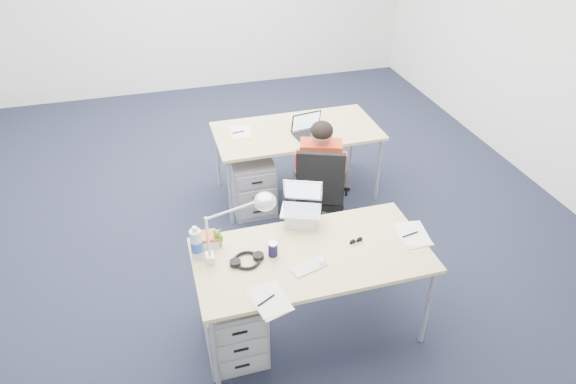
{
  "coord_description": "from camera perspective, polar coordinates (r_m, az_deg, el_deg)",
  "views": [
    {
      "loc": [
        -0.87,
        -3.93,
        3.03
      ],
      "look_at": [
        0.01,
        -0.82,
        0.85
      ],
      "focal_mm": 32.0,
      "sensor_mm": 36.0,
      "label": 1
    }
  ],
  "objects": [
    {
      "name": "drawer_pedestal_far",
      "position": [
        5.06,
        -4.06,
        0.94
      ],
      "size": [
        0.4,
        0.5,
        0.55
      ],
      "primitive_type": "cube",
      "color": "#96989B",
      "rests_on": "ground"
    },
    {
      "name": "cordless_phone",
      "position": [
        3.53,
        -10.15,
        -5.56
      ],
      "size": [
        0.05,
        0.03,
        0.16
      ],
      "primitive_type": "cube",
      "rotation": [
        0.0,
        0.0,
        -0.18
      ],
      "color": "black",
      "rests_on": "desk_near"
    },
    {
      "name": "floor",
      "position": [
        5.03,
        -2.72,
        -3.03
      ],
      "size": [
        7.0,
        7.0,
        0.0
      ],
      "primitive_type": "plane",
      "color": "black",
      "rests_on": "ground"
    },
    {
      "name": "book_stack",
      "position": [
        3.61,
        -9.2,
        -5.28
      ],
      "size": [
        0.19,
        0.15,
        0.08
      ],
      "primitive_type": "cube",
      "rotation": [
        0.0,
        0.0,
        0.11
      ],
      "color": "silver",
      "rests_on": "desk_near"
    },
    {
      "name": "desk_far",
      "position": [
        5.07,
        0.97,
        6.45
      ],
      "size": [
        1.6,
        0.8,
        0.73
      ],
      "color": "tan",
      "rests_on": "ground"
    },
    {
      "name": "wireless_keyboard",
      "position": [
        3.41,
        2.36,
        -8.31
      ],
      "size": [
        0.26,
        0.16,
        0.01
      ],
      "primitive_type": "cube",
      "rotation": [
        0.0,
        0.0,
        0.28
      ],
      "color": "white",
      "rests_on": "desk_near"
    },
    {
      "name": "computer_mouse",
      "position": [
        3.44,
        3.75,
        -7.59
      ],
      "size": [
        0.07,
        0.09,
        0.03
      ],
      "primitive_type": "ellipsoid",
      "rotation": [
        0.0,
        0.0,
        -0.15
      ],
      "color": "white",
      "rests_on": "desk_near"
    },
    {
      "name": "sunglasses",
      "position": [
        3.63,
        7.57,
        -5.42
      ],
      "size": [
        0.11,
        0.06,
        0.02
      ],
      "primitive_type": null,
      "rotation": [
        0.0,
        0.0,
        0.16
      ],
      "color": "black",
      "rests_on": "desk_near"
    },
    {
      "name": "room",
      "position": [
        4.23,
        -3.36,
        15.84
      ],
      "size": [
        6.02,
        7.02,
        2.8
      ],
      "color": "silver",
      "rests_on": "ground"
    },
    {
      "name": "desk_near",
      "position": [
        3.55,
        2.65,
        -7.4
      ],
      "size": [
        1.6,
        0.8,
        0.73
      ],
      "color": "tan",
      "rests_on": "ground"
    },
    {
      "name": "far_cup",
      "position": [
        5.07,
        2.57,
        7.53
      ],
      "size": [
        0.07,
        0.07,
        0.09
      ],
      "primitive_type": "cylinder",
      "rotation": [
        0.0,
        0.0,
        0.28
      ],
      "color": "white",
      "rests_on": "desk_far"
    },
    {
      "name": "water_bottle",
      "position": [
        3.45,
        -10.15,
        -5.55
      ],
      "size": [
        0.09,
        0.09,
        0.26
      ],
      "primitive_type": "cylinder",
      "rotation": [
        0.0,
        0.0,
        -0.17
      ],
      "color": "silver",
      "rests_on": "desk_near"
    },
    {
      "name": "desk_lamp",
      "position": [
        3.35,
        -6.46,
        -4.04
      ],
      "size": [
        0.46,
        0.28,
        0.49
      ],
      "primitive_type": null,
      "rotation": [
        0.0,
        0.0,
        -0.31
      ],
      "color": "silver",
      "rests_on": "desk_near"
    },
    {
      "name": "far_papers",
      "position": [
        5.01,
        -5.35,
        6.56
      ],
      "size": [
        0.23,
        0.3,
        0.01
      ],
      "primitive_type": "cube",
      "rotation": [
        0.0,
        0.0,
        -0.15
      ],
      "color": "white",
      "rests_on": "desk_far"
    },
    {
      "name": "silver_laptop",
      "position": [
        3.69,
        1.47,
        -1.61
      ],
      "size": [
        0.35,
        0.32,
        0.3
      ],
      "primitive_type": null,
      "rotation": [
        0.0,
        0.0,
        -0.39
      ],
      "color": "silver",
      "rests_on": "desk_near"
    },
    {
      "name": "headphones",
      "position": [
        3.45,
        -4.59,
        -7.49
      ],
      "size": [
        0.26,
        0.22,
        0.04
      ],
      "primitive_type": null,
      "rotation": [
        0.0,
        0.0,
        0.14
      ],
      "color": "black",
      "rests_on": "desk_near"
    },
    {
      "name": "dark_laptop",
      "position": [
        4.89,
        2.56,
        7.38
      ],
      "size": [
        0.34,
        0.33,
        0.22
      ],
      "primitive_type": null,
      "rotation": [
        0.0,
        0.0,
        0.15
      ],
      "color": "black",
      "rests_on": "desk_far"
    },
    {
      "name": "seated_person",
      "position": [
        4.63,
        3.56,
        2.07
      ],
      "size": [
        0.49,
        0.68,
        1.15
      ],
      "rotation": [
        0.0,
        0.0,
        -0.34
      ],
      "color": "#C0391B",
      "rests_on": "ground"
    },
    {
      "name": "bear_figurine",
      "position": [
        3.57,
        -7.84,
        -5.04
      ],
      "size": [
        0.09,
        0.08,
        0.14
      ],
      "primitive_type": null,
      "rotation": [
        0.0,
        0.0,
        0.39
      ],
      "color": "#336E1D",
      "rests_on": "desk_near"
    },
    {
      "name": "drawer_pedestal_near",
      "position": [
        3.71,
        -6.06,
        -14.1
      ],
      "size": [
        0.4,
        0.5,
        0.55
      ],
      "primitive_type": "cube",
      "color": "#96989B",
      "rests_on": "ground"
    },
    {
      "name": "office_chair",
      "position": [
        4.67,
        3.51,
        -2.17
      ],
      "size": [
        0.81,
        0.81,
        0.99
      ],
      "rotation": [
        0.0,
        0.0,
        -0.38
      ],
      "color": "black",
      "rests_on": "ground"
    },
    {
      "name": "papers_right",
      "position": [
        3.77,
        13.67,
        -4.66
      ],
      "size": [
        0.22,
        0.3,
        0.01
      ],
      "primitive_type": "cube",
      "rotation": [
        0.0,
        0.0,
        -0.1
      ],
      "color": "#FFD893",
      "rests_on": "desk_near"
    },
    {
      "name": "can_koozie",
      "position": [
        3.47,
        -1.69,
        -6.35
      ],
      "size": [
        0.08,
        0.08,
        0.11
      ],
      "primitive_type": "cylinder",
      "rotation": [
        0.0,
        0.0,
        -0.35
      ],
      "color": "#151239",
      "rests_on": "desk_near"
    },
    {
      "name": "papers_left",
      "position": [
        3.19,
        -2.11,
        -11.98
      ],
      "size": [
        0.25,
        0.31,
        0.01
      ],
      "primitive_type": "cube",
      "rotation": [
        0.0,
        0.0,
        0.19
      ],
      "color": "#FFD893",
      "rests_on": "desk_near"
    }
  ]
}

